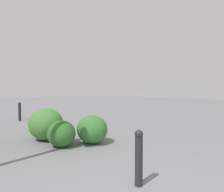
{
  "coord_description": "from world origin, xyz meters",
  "views": [
    {
      "loc": [
        -0.92,
        1.44,
        1.48
      ],
      "look_at": [
        8.53,
        -5.95,
        1.04
      ],
      "focal_mm": 32.41,
      "sensor_mm": 36.0,
      "label": 1
    }
  ],
  "objects": [
    {
      "name": "shrub_low",
      "position": [
        4.81,
        -0.63,
        0.46
      ],
      "size": [
        1.07,
        0.96,
        0.91
      ],
      "color": "#477F38",
      "rests_on": "ground"
    },
    {
      "name": "bollard_near",
      "position": [
        1.22,
        -0.75,
        0.45
      ],
      "size": [
        0.13,
        0.13,
        0.86
      ],
      "color": "#232328",
      "rests_on": "ground"
    },
    {
      "name": "shrub_wide",
      "position": [
        3.9,
        -0.69,
        0.33
      ],
      "size": [
        0.79,
        0.71,
        0.67
      ],
      "color": "#2D6628",
      "rests_on": "ground"
    },
    {
      "name": "shrub_round",
      "position": [
        3.69,
        -1.49,
        0.38
      ],
      "size": [
        0.89,
        0.8,
        0.76
      ],
      "color": "#387533",
      "rests_on": "ground"
    },
    {
      "name": "bollard_mid",
      "position": [
        8.97,
        -0.91,
        0.45
      ],
      "size": [
        0.13,
        0.13,
        0.86
      ],
      "color": "#232328",
      "rests_on": "ground"
    }
  ]
}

